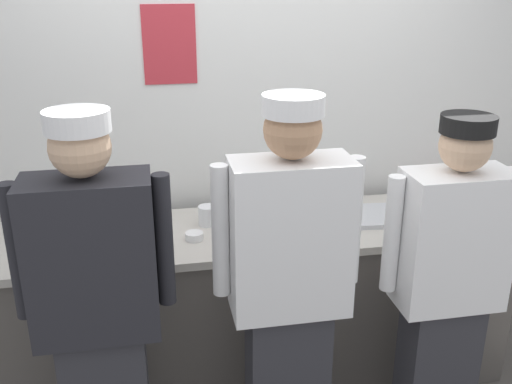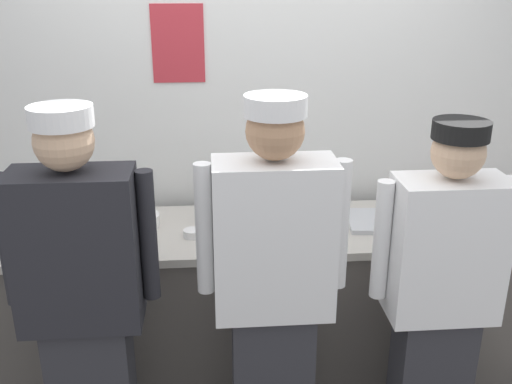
# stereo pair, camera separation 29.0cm
# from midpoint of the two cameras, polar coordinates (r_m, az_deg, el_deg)

# --- Properties ---
(wall_back) EXTENTS (4.26, 0.11, 2.96)m
(wall_back) POSITION_cam_midpoint_polar(r_m,az_deg,el_deg) (3.23, -4.18, 8.98)
(wall_back) COLOR silver
(wall_back) RESTS_ON ground
(prep_counter) EXTENTS (2.71, 0.65, 0.91)m
(prep_counter) POSITION_cam_midpoint_polar(r_m,az_deg,el_deg) (3.19, -2.70, -11.01)
(prep_counter) COLOR #56514C
(prep_counter) RESTS_ON ground
(chef_near_left) EXTENTS (0.61, 0.24, 1.69)m
(chef_near_left) POSITION_cam_midpoint_polar(r_m,az_deg,el_deg) (2.43, -18.56, -10.90)
(chef_near_left) COLOR #2D2D33
(chef_near_left) RESTS_ON ground
(chef_center) EXTENTS (0.62, 0.24, 1.72)m
(chef_center) POSITION_cam_midpoint_polar(r_m,az_deg,el_deg) (2.43, -0.21, -9.33)
(chef_center) COLOR #2D2D33
(chef_center) RESTS_ON ground
(chef_far_right) EXTENTS (0.59, 0.24, 1.61)m
(chef_far_right) POSITION_cam_midpoint_polar(r_m,az_deg,el_deg) (2.66, 15.16, -8.76)
(chef_far_right) COLOR #2D2D33
(chef_far_right) RESTS_ON ground
(plate_stack_front) EXTENTS (0.20, 0.20, 0.06)m
(plate_stack_front) POSITION_cam_midpoint_polar(r_m,az_deg,el_deg) (3.02, -14.16, -3.23)
(plate_stack_front) COLOR white
(plate_stack_front) RESTS_ON prep_counter
(mixing_bowl_steel) EXTENTS (0.37, 0.37, 0.13)m
(mixing_bowl_steel) POSITION_cam_midpoint_polar(r_m,az_deg,el_deg) (2.95, -2.06, -2.38)
(mixing_bowl_steel) COLOR #B7BABF
(mixing_bowl_steel) RESTS_ON prep_counter
(sheet_tray) EXTENTS (0.49, 0.33, 0.02)m
(sheet_tray) POSITION_cam_midpoint_polar(r_m,az_deg,el_deg) (3.14, 10.14, -2.30)
(sheet_tray) COLOR #B7BABF
(sheet_tray) RESTS_ON prep_counter
(squeeze_bottle_primary) EXTENTS (0.05, 0.05, 0.18)m
(squeeze_bottle_primary) POSITION_cam_midpoint_polar(r_m,az_deg,el_deg) (3.45, 16.51, 0.66)
(squeeze_bottle_primary) COLOR red
(squeeze_bottle_primary) RESTS_ON prep_counter
(ramekin_green_sauce) EXTENTS (0.10, 0.10, 0.05)m
(ramekin_green_sauce) POSITION_cam_midpoint_polar(r_m,az_deg,el_deg) (3.31, 14.87, -1.14)
(ramekin_green_sauce) COLOR white
(ramekin_green_sauce) RESTS_ON prep_counter
(ramekin_red_sauce) EXTENTS (0.09, 0.09, 0.04)m
(ramekin_red_sauce) POSITION_cam_midpoint_polar(r_m,az_deg,el_deg) (2.87, -8.93, -4.30)
(ramekin_red_sauce) COLOR white
(ramekin_red_sauce) RESTS_ON prep_counter
(ramekin_yellow_sauce) EXTENTS (0.10, 0.10, 0.04)m
(ramekin_yellow_sauce) POSITION_cam_midpoint_polar(r_m,az_deg,el_deg) (2.86, 4.10, -4.12)
(ramekin_yellow_sauce) COLOR white
(ramekin_yellow_sauce) RESTS_ON prep_counter
(deli_cup) EXTENTS (0.09, 0.09, 0.10)m
(deli_cup) POSITION_cam_midpoint_polar(r_m,az_deg,el_deg) (3.01, -7.54, -2.35)
(deli_cup) COLOR white
(deli_cup) RESTS_ON prep_counter
(chefs_knife) EXTENTS (0.27, 0.03, 0.02)m
(chefs_knife) POSITION_cam_midpoint_polar(r_m,az_deg,el_deg) (3.09, -20.26, -3.85)
(chefs_knife) COLOR #B7BABF
(chefs_knife) RESTS_ON prep_counter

